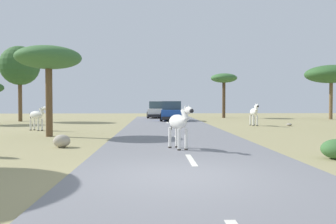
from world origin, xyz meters
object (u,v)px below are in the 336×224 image
(zebra_1, at_px, (37,115))
(car_1, at_px, (172,112))
(zebra_0, at_px, (179,123))
(rock_0, at_px, (289,125))
(car_0, at_px, (158,110))
(rock_1, at_px, (62,141))
(zebra_2, at_px, (254,112))
(tree_6, at_px, (331,74))
(tree_3, at_px, (49,59))
(tree_2, at_px, (224,79))
(tree_7, at_px, (20,66))

(zebra_1, distance_m, car_1, 13.29)
(zebra_0, bearing_deg, rock_0, -149.41)
(car_0, height_order, rock_1, car_0)
(zebra_2, bearing_deg, tree_6, -138.42)
(rock_0, bearing_deg, rock_1, -139.51)
(car_0, bearing_deg, car_1, 105.51)
(zebra_1, bearing_deg, zebra_2, 137.06)
(zebra_0, bearing_deg, tree_3, -64.43)
(tree_2, bearing_deg, zebra_0, -104.87)
(car_0, distance_m, tree_6, 17.86)
(zebra_2, bearing_deg, tree_3, 31.00)
(zebra_2, distance_m, car_1, 8.61)
(zebra_2, bearing_deg, rock_1, 47.59)
(tree_2, height_order, tree_3, tree_2)
(car_1, xyz_separation_m, tree_6, (16.00, 2.57, 3.62))
(zebra_0, relative_size, tree_7, 0.24)
(tree_3, xyz_separation_m, tree_7, (-6.68, 13.79, 1.08))
(zebra_2, bearing_deg, tree_7, -18.39)
(zebra_0, distance_m, car_0, 24.72)
(car_1, relative_size, tree_2, 0.91)
(tree_3, height_order, tree_7, tree_7)
(car_1, height_order, tree_7, tree_7)
(tree_2, bearing_deg, tree_7, -162.21)
(tree_2, relative_size, rock_0, 12.59)
(tree_3, xyz_separation_m, tree_6, (22.74, 16.41, 0.65))
(tree_3, bearing_deg, zebra_0, -40.71)
(zebra_1, distance_m, zebra_2, 14.65)
(zebra_1, height_order, rock_0, zebra_1)
(car_0, bearing_deg, tree_7, 28.58)
(tree_2, distance_m, tree_3, 23.74)
(zebra_0, height_order, rock_1, zebra_0)
(zebra_2, distance_m, rock_0, 2.60)
(zebra_2, xyz_separation_m, tree_3, (-12.37, -7.32, 2.84))
(zebra_1, distance_m, tree_3, 5.03)
(tree_2, xyz_separation_m, tree_7, (-19.42, -6.23, 0.70))
(tree_6, height_order, rock_0, tree_6)
(tree_2, xyz_separation_m, tree_3, (-12.74, -20.02, -0.38))
(zebra_0, relative_size, rock_1, 2.48)
(tree_2, bearing_deg, tree_6, -19.85)
(rock_0, bearing_deg, zebra_0, -125.69)
(tree_7, bearing_deg, rock_1, -64.96)
(tree_3, relative_size, tree_7, 0.67)
(tree_7, bearing_deg, car_1, 0.23)
(tree_6, relative_size, rock_1, 8.52)
(zebra_2, relative_size, tree_7, 0.26)
(zebra_1, distance_m, tree_7, 11.91)
(car_0, xyz_separation_m, tree_7, (-12.20, -5.73, 4.05))
(tree_2, relative_size, tree_3, 1.09)
(tree_6, bearing_deg, tree_7, -174.91)
(car_0, bearing_deg, rock_1, 84.31)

